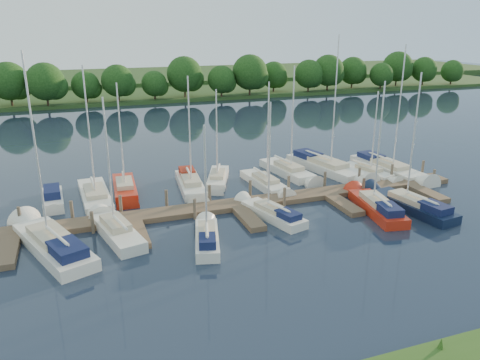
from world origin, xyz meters
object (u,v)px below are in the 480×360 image
object	(u,v)px
dock	(238,208)
sailboat_s_2	(207,239)
sailboat_n_5	(218,179)
motorboat	(53,199)

from	to	relation	value
dock	sailboat_s_2	bearing A→B (deg)	-128.84
sailboat_n_5	sailboat_s_2	size ratio (longest dim) A/B	1.06
motorboat	sailboat_s_2	xyz separation A→B (m)	(9.66, -11.25, 0.01)
sailboat_n_5	sailboat_s_2	xyz separation A→B (m)	(-4.33, -11.77, 0.07)
dock	sailboat_n_5	size ratio (longest dim) A/B	4.57
dock	sailboat_s_2	xyz separation A→B (m)	(-3.87, -4.81, 0.13)
sailboat_n_5	sailboat_s_2	world-z (taller)	sailboat_n_5
dock	sailboat_n_5	bearing A→B (deg)	86.24
motorboat	dock	bearing A→B (deg)	152.06
dock	motorboat	world-z (taller)	motorboat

